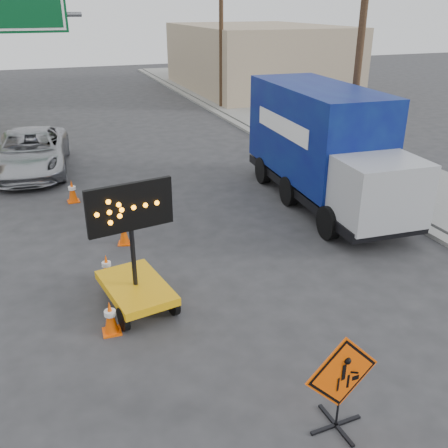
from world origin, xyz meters
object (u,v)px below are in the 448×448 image
box_truck (322,153)px  construction_sign (341,381)px  pickup_truck (31,152)px  arrow_board (135,280)px

box_truck → construction_sign: bearing=-115.5°
pickup_truck → box_truck: bearing=-31.2°
box_truck → pickup_truck: bearing=145.7°
construction_sign → box_truck: box_truck is taller
construction_sign → pickup_truck: construction_sign is taller
construction_sign → pickup_truck: bearing=102.4°
pickup_truck → construction_sign: bearing=-68.7°
arrow_board → pickup_truck: (-1.90, 10.83, 0.16)m
pickup_truck → box_truck: box_truck is taller
box_truck → arrow_board: bearing=-146.2°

